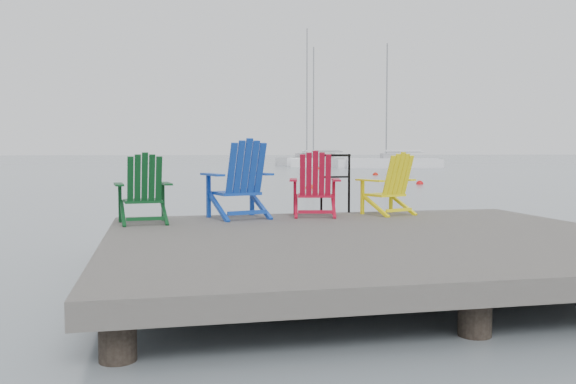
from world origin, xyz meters
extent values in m
plane|color=slate|center=(0.00, 0.00, 0.00)|extent=(400.00, 400.00, 0.00)
cube|color=#302D2B|center=(0.00, 0.00, 0.40)|extent=(6.00, 5.00, 0.20)
cylinder|color=black|center=(0.00, -2.20, -0.30)|extent=(0.26, 0.26, 1.20)
cylinder|color=black|center=(-2.70, 2.20, -0.30)|extent=(0.26, 0.26, 1.20)
cylinder|color=black|center=(0.00, 2.20, -0.30)|extent=(0.26, 0.26, 1.20)
cylinder|color=black|center=(2.70, 2.20, -0.30)|extent=(0.26, 0.26, 1.20)
cylinder|color=black|center=(0.03, 2.45, 0.95)|extent=(0.04, 0.04, 0.90)
cylinder|color=black|center=(0.47, 2.45, 0.95)|extent=(0.04, 0.04, 0.90)
cylinder|color=black|center=(0.25, 2.45, 1.38)|extent=(0.48, 0.04, 0.04)
cylinder|color=black|center=(0.25, 2.45, 1.05)|extent=(0.44, 0.03, 0.03)
cube|color=#0A3B18|center=(-2.60, 1.73, 0.79)|extent=(0.52, 0.47, 0.04)
cube|color=#0A3B18|center=(-2.90, 1.87, 0.75)|extent=(0.05, 0.05, 0.50)
cube|color=#0A3B18|center=(-2.34, 1.93, 0.75)|extent=(0.05, 0.05, 0.50)
cube|color=#0A3B18|center=(-2.90, 1.67, 1.01)|extent=(0.16, 0.55, 0.02)
cube|color=#0A3B18|center=(-2.30, 1.74, 1.01)|extent=(0.16, 0.55, 0.02)
cube|color=#0A3B18|center=(-2.57, 1.44, 1.09)|extent=(0.46, 0.28, 0.61)
cube|color=#103AA6|center=(-1.32, 2.10, 0.85)|extent=(0.69, 0.64, 0.04)
cube|color=#103AA6|center=(-1.70, 2.21, 0.80)|extent=(0.07, 0.07, 0.60)
cube|color=#103AA6|center=(-1.05, 2.39, 0.80)|extent=(0.07, 0.07, 0.60)
cube|color=#103AA6|center=(-1.66, 1.98, 1.12)|extent=(0.30, 0.67, 0.03)
cube|color=#103AA6|center=(-0.96, 2.18, 1.12)|extent=(0.30, 0.67, 0.03)
cube|color=#103AA6|center=(-1.22, 1.76, 1.21)|extent=(0.58, 0.41, 0.74)
cube|color=#AC0C26|center=(-0.17, 2.10, 0.80)|extent=(0.57, 0.53, 0.04)
cube|color=#AC0C26|center=(-0.41, 2.34, 0.76)|extent=(0.05, 0.05, 0.51)
cube|color=#AC0C26|center=(0.15, 2.21, 0.76)|extent=(0.05, 0.05, 0.51)
cube|color=#AC0C26|center=(-0.47, 2.15, 1.03)|extent=(0.23, 0.57, 0.03)
cube|color=#AC0C26|center=(0.13, 2.01, 1.03)|extent=(0.23, 0.57, 0.03)
cube|color=#AC0C26|center=(-0.24, 1.81, 1.10)|extent=(0.49, 0.33, 0.63)
cube|color=#FFED0E|center=(0.91, 2.10, 0.79)|extent=(0.59, 0.56, 0.04)
cube|color=#FFED0E|center=(0.59, 2.17, 0.75)|extent=(0.06, 0.06, 0.50)
cube|color=#FFED0E|center=(1.12, 2.36, 0.75)|extent=(0.06, 0.06, 0.50)
cube|color=#FFED0E|center=(0.63, 1.98, 1.02)|extent=(0.28, 0.55, 0.02)
cube|color=#FFED0E|center=(1.21, 2.19, 1.02)|extent=(0.28, 0.55, 0.02)
cube|color=#FFED0E|center=(1.01, 1.83, 1.09)|extent=(0.49, 0.36, 0.61)
cube|color=silver|center=(12.51, 49.55, 0.25)|extent=(6.50, 8.10, 1.10)
cube|color=#9E9EA3|center=(12.74, 49.21, 0.95)|extent=(2.67, 2.92, 0.55)
cylinder|color=gray|center=(12.27, 49.90, 6.01)|extent=(0.12, 0.12, 10.42)
cube|color=white|center=(12.15, 52.16, 0.25)|extent=(5.79, 10.45, 1.10)
cube|color=#9E9EA3|center=(11.98, 51.68, 0.95)|extent=(2.74, 3.48, 0.55)
cylinder|color=gray|center=(12.31, 52.64, 7.14)|extent=(0.12, 0.12, 12.68)
cube|color=white|center=(17.32, 42.93, 0.25)|extent=(8.03, 3.22, 1.10)
cube|color=#9E9EA3|center=(17.71, 42.87, 0.95)|extent=(2.54, 1.77, 0.55)
cylinder|color=gray|center=(16.94, 42.99, 5.68)|extent=(0.12, 0.12, 9.76)
sphere|color=red|center=(8.76, 18.10, 0.00)|extent=(0.32, 0.32, 0.32)
sphere|color=red|center=(3.38, 16.33, 0.00)|extent=(0.34, 0.34, 0.34)
sphere|color=red|center=(10.36, 27.88, 0.00)|extent=(0.33, 0.33, 0.33)
sphere|color=red|center=(10.06, 40.00, 0.00)|extent=(0.31, 0.31, 0.31)
camera|label=1|loc=(-2.42, -6.47, 1.45)|focal=38.00mm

